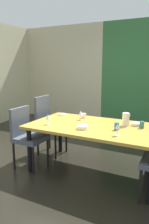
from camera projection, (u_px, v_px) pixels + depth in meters
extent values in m
cube|color=black|center=(49.00, 164.00, 3.66)|extent=(5.60, 6.04, 0.02)
cube|color=beige|center=(62.00, 74.00, 6.63)|extent=(2.62, 0.10, 2.74)
cube|color=#BB8D33|center=(95.00, 127.00, 3.23)|extent=(1.97, 1.10, 0.04)
cylinder|color=black|center=(60.00, 134.00, 4.10)|extent=(0.07, 0.07, 0.70)
cylinder|color=black|center=(30.00, 150.00, 3.32)|extent=(0.07, 0.07, 0.70)
cube|color=#464B58|center=(31.00, 139.00, 3.45)|extent=(0.44, 0.44, 0.07)
cube|color=#464B58|center=(20.00, 122.00, 3.49)|extent=(0.05, 0.42, 0.48)
cylinder|color=black|center=(48.00, 152.00, 3.58)|extent=(0.04, 0.04, 0.44)
cylinder|color=black|center=(33.00, 160.00, 3.25)|extent=(0.04, 0.04, 0.44)
cylinder|color=black|center=(29.00, 148.00, 3.75)|extent=(0.04, 0.04, 0.44)
cylinder|color=black|center=(14.00, 156.00, 3.42)|extent=(0.04, 0.04, 0.44)
cylinder|color=black|center=(140.00, 187.00, 2.55)|extent=(0.04, 0.04, 0.44)
cylinder|color=black|center=(146.00, 173.00, 2.88)|extent=(0.04, 0.04, 0.44)
cube|color=#464B58|center=(52.00, 129.00, 3.99)|extent=(0.44, 0.44, 0.07)
cube|color=#464B58|center=(43.00, 112.00, 4.02)|extent=(0.05, 0.42, 0.59)
cylinder|color=black|center=(66.00, 140.00, 4.12)|extent=(0.04, 0.04, 0.44)
cylinder|color=black|center=(56.00, 147.00, 3.79)|extent=(0.04, 0.04, 0.44)
cylinder|color=black|center=(49.00, 138.00, 4.29)|extent=(0.04, 0.04, 0.44)
cylinder|color=black|center=(38.00, 143.00, 3.96)|extent=(0.04, 0.04, 0.44)
cylinder|color=black|center=(149.00, 165.00, 3.09)|extent=(0.04, 0.04, 0.44)
cylinder|color=silver|center=(81.00, 120.00, 3.57)|extent=(0.06, 0.06, 0.00)
cylinder|color=silver|center=(81.00, 117.00, 3.56)|extent=(0.01, 0.01, 0.07)
cone|color=silver|center=(81.00, 113.00, 3.55)|extent=(0.07, 0.07, 0.08)
cylinder|color=silver|center=(117.00, 135.00, 2.77)|extent=(0.06, 0.06, 0.00)
cylinder|color=silver|center=(117.00, 132.00, 2.76)|extent=(0.01, 0.01, 0.08)
cone|color=silver|center=(117.00, 126.00, 2.74)|extent=(0.06, 0.06, 0.07)
cylinder|color=silver|center=(48.00, 124.00, 3.29)|extent=(0.07, 0.07, 0.00)
cylinder|color=silver|center=(48.00, 122.00, 3.29)|extent=(0.01, 0.01, 0.07)
cone|color=silver|center=(48.00, 117.00, 3.27)|extent=(0.07, 0.07, 0.08)
cylinder|color=white|center=(83.00, 127.00, 3.05)|extent=(0.16, 0.16, 0.05)
cylinder|color=white|center=(62.00, 114.00, 3.88)|extent=(0.12, 0.12, 0.04)
cylinder|color=beige|center=(136.00, 124.00, 3.22)|extent=(0.15, 0.15, 0.04)
cylinder|color=#316768|center=(142.00, 125.00, 3.09)|extent=(0.07, 0.07, 0.10)
cylinder|color=white|center=(84.00, 116.00, 3.69)|extent=(0.08, 0.08, 0.08)
cylinder|color=#125D8C|center=(117.00, 126.00, 3.01)|extent=(0.07, 0.07, 0.10)
cylinder|color=white|center=(126.00, 119.00, 3.20)|extent=(0.10, 0.10, 0.19)
cone|color=white|center=(129.00, 114.00, 3.17)|extent=(0.04, 0.04, 0.03)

